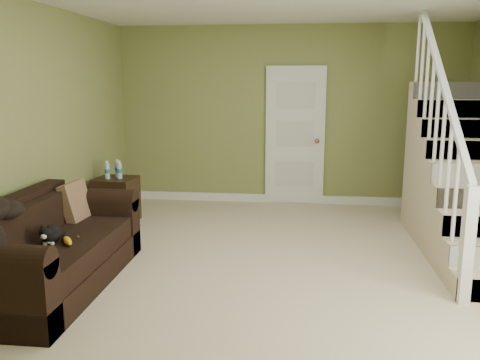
% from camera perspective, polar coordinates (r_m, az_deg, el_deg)
% --- Properties ---
extents(floor, '(5.00, 5.50, 0.01)m').
position_cam_1_polar(floor, '(5.10, 4.46, -9.82)').
color(floor, tan).
rests_on(floor, ground).
extents(wall_back, '(5.00, 0.04, 2.60)m').
position_cam_1_polar(wall_back, '(7.53, 5.48, 7.17)').
color(wall_back, olive).
rests_on(wall_back, floor).
extents(wall_front, '(5.00, 0.04, 2.60)m').
position_cam_1_polar(wall_front, '(2.08, 1.86, -3.58)').
color(wall_front, olive).
rests_on(wall_front, floor).
extents(wall_left, '(0.04, 5.50, 2.60)m').
position_cam_1_polar(wall_left, '(5.48, -22.53, 4.84)').
color(wall_left, olive).
rests_on(wall_left, floor).
extents(baseboard_back, '(5.00, 0.04, 0.12)m').
position_cam_1_polar(baseboard_back, '(7.69, 5.30, -2.11)').
color(baseboard_back, white).
rests_on(baseboard_back, floor).
extents(baseboard_left, '(0.04, 5.50, 0.12)m').
position_cam_1_polar(baseboard_left, '(5.72, -21.33, -7.58)').
color(baseboard_left, white).
rests_on(baseboard_left, floor).
extents(door, '(0.86, 0.12, 2.02)m').
position_cam_1_polar(door, '(7.51, 6.20, 4.89)').
color(door, white).
rests_on(door, floor).
extents(staircase, '(1.00, 2.51, 2.82)m').
position_cam_1_polar(staircase, '(6.12, 23.94, -0.93)').
color(staircase, tan).
rests_on(staircase, floor).
extents(sofa, '(0.89, 2.07, 0.82)m').
position_cam_1_polar(sofa, '(4.87, -20.48, -7.67)').
color(sofa, black).
rests_on(sofa, floor).
extents(side_table, '(0.52, 0.52, 0.81)m').
position_cam_1_polar(side_table, '(6.77, -13.72, -2.13)').
color(side_table, black).
rests_on(side_table, floor).
extents(cat, '(0.22, 0.42, 0.20)m').
position_cam_1_polar(cat, '(4.69, -20.51, -5.73)').
color(cat, black).
rests_on(cat, sofa).
extents(banana, '(0.17, 0.21, 0.06)m').
position_cam_1_polar(banana, '(4.61, -18.79, -6.50)').
color(banana, gold).
rests_on(banana, sofa).
extents(throw_pillow, '(0.22, 0.40, 0.40)m').
position_cam_1_polar(throw_pillow, '(5.40, -17.97, -2.27)').
color(throw_pillow, '#472A1C').
rests_on(throw_pillow, sofa).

